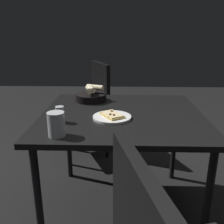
% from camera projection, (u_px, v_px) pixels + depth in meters
% --- Properties ---
extents(ground, '(8.00, 8.00, 0.00)m').
position_uv_depth(ground, '(121.00, 208.00, 1.77)').
color(ground, black).
extents(dining_table, '(0.92, 0.99, 0.72)m').
position_uv_depth(dining_table, '(122.00, 123.00, 1.57)').
color(dining_table, black).
rests_on(dining_table, ground).
extents(pizza_plate, '(0.23, 0.23, 0.04)m').
position_uv_depth(pizza_plate, '(112.00, 117.00, 1.46)').
color(pizza_plate, white).
rests_on(pizza_plate, dining_table).
extents(bread_basket, '(0.22, 0.22, 0.11)m').
position_uv_depth(bread_basket, '(91.00, 96.00, 1.81)').
color(bread_basket, black).
rests_on(bread_basket, dining_table).
extents(beer_glass, '(0.08, 0.08, 0.12)m').
position_uv_depth(beer_glass, '(56.00, 125.00, 1.20)').
color(beer_glass, silver).
rests_on(beer_glass, dining_table).
extents(pepper_shaker, '(0.05, 0.05, 0.09)m').
position_uv_depth(pepper_shaker, '(60.00, 115.00, 1.38)').
color(pepper_shaker, '#BFB299').
rests_on(pepper_shaker, dining_table).
extents(chair_near, '(0.58, 0.58, 0.91)m').
position_uv_depth(chair_near, '(90.00, 103.00, 2.45)').
color(chair_near, black).
rests_on(chair_near, ground).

